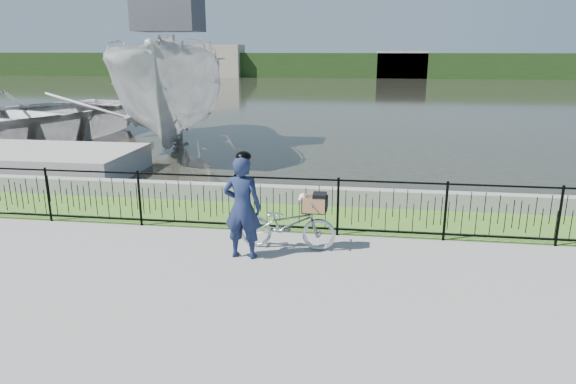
% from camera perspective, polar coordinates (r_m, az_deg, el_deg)
% --- Properties ---
extents(ground, '(120.00, 120.00, 0.00)m').
position_cam_1_polar(ground, '(8.67, -1.74, -8.12)').
color(ground, gray).
rests_on(ground, ground).
extents(grass_strip, '(60.00, 2.00, 0.01)m').
position_cam_1_polar(grass_strip, '(11.07, 0.56, -2.73)').
color(grass_strip, '#447324').
rests_on(grass_strip, ground).
extents(water, '(120.00, 120.00, 0.00)m').
position_cam_1_polar(water, '(40.99, 6.30, 10.65)').
color(water, black).
rests_on(water, ground).
extents(quay_wall, '(60.00, 0.30, 0.40)m').
position_cam_1_polar(quay_wall, '(11.96, 1.20, -0.35)').
color(quay_wall, gray).
rests_on(quay_wall, ground).
extents(fence, '(14.00, 0.06, 1.15)m').
position_cam_1_polar(fence, '(9.96, -0.20, -1.41)').
color(fence, black).
rests_on(fence, ground).
extents(far_treeline, '(120.00, 6.00, 3.00)m').
position_cam_1_polar(far_treeline, '(67.86, 7.20, 13.83)').
color(far_treeline, '#233E18').
rests_on(far_treeline, ground).
extents(far_building_left, '(8.00, 4.00, 4.00)m').
position_cam_1_polar(far_building_left, '(68.63, -8.51, 14.22)').
color(far_building_left, '#AA9E88').
rests_on(far_building_left, ground).
extents(far_building_right, '(6.00, 3.00, 3.20)m').
position_cam_1_polar(far_building_right, '(66.51, 12.49, 13.64)').
color(far_building_right, '#AA9E88').
rests_on(far_building_right, ground).
extents(bicycle_rig, '(1.74, 0.61, 1.07)m').
position_cam_1_polar(bicycle_rig, '(9.21, -0.03, -3.52)').
color(bicycle_rig, '#A8ADB4').
rests_on(bicycle_rig, ground).
extents(cyclist, '(0.67, 0.46, 1.86)m').
position_cam_1_polar(cyclist, '(8.72, -5.09, -1.59)').
color(cyclist, '#17203F').
rests_on(cyclist, ground).
extents(boat_near, '(6.41, 10.68, 5.67)m').
position_cam_1_polar(boat_near, '(19.32, -12.68, 10.96)').
color(boat_near, '#B0B0B0').
rests_on(boat_near, water).
extents(boat_far, '(9.02, 10.91, 1.96)m').
position_cam_1_polar(boat_far, '(22.23, -26.69, 7.49)').
color(boat_far, '#B0B0B0').
rests_on(boat_far, water).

